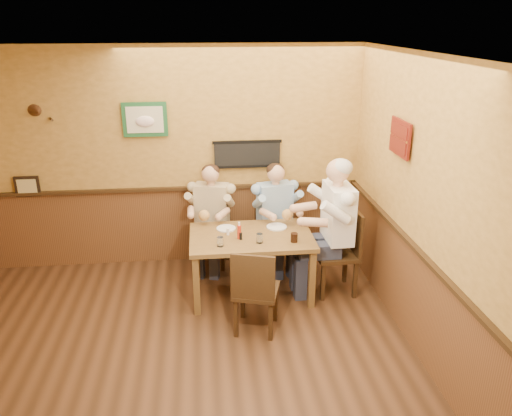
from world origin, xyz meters
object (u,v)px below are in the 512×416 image
Objects in this scene: dining_table at (251,242)px; pepper_shaker at (241,236)px; chair_back_left at (213,234)px; water_glass_mid at (260,238)px; diner_tan_shirt at (212,221)px; hot_sauce_bottle at (239,231)px; chair_right_end at (336,252)px; chair_near_side at (256,289)px; diner_white_elder at (337,235)px; cola_tumbler at (294,238)px; diner_blue_polo at (274,221)px; water_glass_left at (220,242)px; chair_back_right at (274,234)px; salt_shaker at (228,231)px.

pepper_shaker is (-0.13, -0.10, 0.13)m from dining_table.
chair_back_left is 1.18m from water_glass_mid.
hot_sauce_bottle is (0.28, -0.86, 0.22)m from diner_tan_shirt.
chair_near_side is (-1.01, -0.67, -0.04)m from chair_right_end.
cola_tumbler is at bearing -73.90° from diner_white_elder.
diner_white_elder is 1.12m from pepper_shaker.
diner_blue_polo is 11.71× the size of water_glass_left.
diner_blue_polo is 0.85× the size of diner_white_elder.
hot_sauce_bottle is (-0.51, -0.77, 0.40)m from chair_back_right.
diner_tan_shirt is 0.78m from salt_shaker.
salt_shaker is (-0.33, 0.26, -0.01)m from water_glass_mid.
chair_back_left is 0.99× the size of chair_back_right.
pepper_shaker is (-0.50, -0.79, 0.16)m from diner_blue_polo.
pepper_shaker reaches higher than dining_table.
diner_white_elder is (0.99, -0.06, 0.08)m from dining_table.
chair_back_right is at bearing 61.51° from dining_table.
dining_table is at bearing 35.00° from water_glass_left.
diner_blue_polo is at bearing -141.98° from chair_right_end.
hot_sauce_bottle is at bearing -45.15° from salt_shaker.
water_glass_left is 1.30× the size of salt_shaker.
diner_tan_shirt is at bearing -122.48° from chair_right_end.
chair_right_end is at bearing -16.55° from chair_back_left.
chair_right_end is at bearing 17.71° from cola_tumbler.
dining_table is at bearing -95.08° from chair_right_end.
diner_white_elder reaches higher than salt_shaker.
chair_near_side is at bearing -72.83° from salt_shaker.
chair_near_side is at bearing -118.26° from chair_back_right.
chair_back_left is 0.84m from salt_shaker.
water_glass_mid is 1.36× the size of pepper_shaker.
chair_back_left is 8.46× the size of cola_tumbler.
cola_tumbler is at bearing -34.79° from chair_back_left.
diner_blue_polo is at bearing 51.95° from water_glass_left.
pepper_shaker is (-0.50, -0.79, 0.35)m from chair_back_right.
pepper_shaker is at bearing 151.03° from water_glass_mid.
chair_right_end is (0.99, -0.06, -0.14)m from dining_table.
chair_near_side is 8.92× the size of water_glass_left.
chair_back_right reaches higher than chair_back_left.
diner_tan_shirt is at bearing -122.48° from diner_white_elder.
dining_table is at bearing -47.29° from chair_back_left.
water_glass_left is 0.44m from water_glass_mid.
salt_shaker is (-1.25, 0.10, 0.28)m from chair_right_end.
diner_white_elder is 1.14m from hot_sauce_bottle.
hot_sauce_bottle is at bearing -57.66° from chair_back_left.
pepper_shaker is at bearing -141.09° from dining_table.
diner_white_elder is (0.62, -0.75, 0.11)m from diner_blue_polo.
water_glass_left is at bearing -140.73° from diner_blue_polo.
chair_back_left is 0.19m from diner_tan_shirt.
diner_tan_shirt reaches higher than chair_near_side.
diner_tan_shirt is (-0.40, 1.52, 0.14)m from chair_near_side.
diner_tan_shirt is at bearing 130.90° from cola_tumbler.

